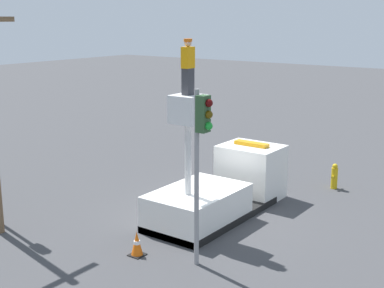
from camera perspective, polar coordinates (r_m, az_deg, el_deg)
ground_plane at (r=19.24m, az=2.19°, el=-7.76°), size 120.00×120.00×0.00m
bucket_truck at (r=19.41m, az=3.18°, el=-4.88°), size 6.28×2.35×4.54m
worker at (r=16.83m, az=-0.44°, el=8.22°), size 0.40×0.26×1.75m
traffic_light_pole at (r=14.51m, az=0.96°, el=0.05°), size 0.34×0.57×5.07m
fire_hydrant at (r=22.89m, az=14.95°, el=-3.35°), size 0.50×0.26×1.06m
traffic_cone_rear at (r=16.25m, az=-5.90°, el=-10.57°), size 0.44×0.44×0.75m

